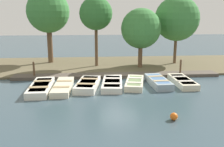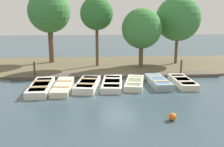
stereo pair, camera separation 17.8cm
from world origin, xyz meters
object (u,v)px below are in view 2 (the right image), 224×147
(rowboat_5, at_px, (158,82))
(rowboat_6, at_px, (182,82))
(mooring_post_near, at_px, (34,70))
(park_tree_right, at_px, (178,19))
(rowboat_4, at_px, (135,83))
(park_tree_far_left, at_px, (49,12))
(rowboat_3, at_px, (112,83))
(park_tree_left, at_px, (97,14))
(rowboat_1, at_px, (63,86))
(rowboat_2, at_px, (88,84))
(rowboat_0, at_px, (41,87))
(mooring_post_far, at_px, (181,68))
(park_tree_center, at_px, (142,29))
(buoy, at_px, (172,117))

(rowboat_5, relative_size, rowboat_6, 0.97)
(mooring_post_near, bearing_deg, park_tree_right, 109.91)
(rowboat_4, relative_size, park_tree_far_left, 0.49)
(park_tree_far_left, relative_size, park_tree_right, 1.09)
(rowboat_3, bearing_deg, park_tree_left, -165.76)
(rowboat_1, relative_size, mooring_post_near, 2.98)
(rowboat_2, relative_size, rowboat_4, 1.05)
(mooring_post_near, bearing_deg, rowboat_1, 38.41)
(park_tree_far_left, bearing_deg, mooring_post_near, -3.30)
(park_tree_left, bearing_deg, park_tree_right, 95.11)
(rowboat_3, relative_size, rowboat_5, 1.13)
(rowboat_0, bearing_deg, park_tree_far_left, -176.34)
(rowboat_3, xyz_separation_m, mooring_post_far, (-2.37, 5.00, 0.40))
(rowboat_1, xyz_separation_m, rowboat_6, (-0.50, 7.17, 0.01))
(rowboat_5, relative_size, park_tree_far_left, 0.47)
(rowboat_3, xyz_separation_m, mooring_post_near, (-2.37, -5.04, 0.40))
(mooring_post_far, relative_size, park_tree_right, 0.20)
(rowboat_5, height_order, mooring_post_near, mooring_post_near)
(rowboat_4, distance_m, park_tree_center, 5.83)
(rowboat_3, distance_m, buoy, 5.51)
(rowboat_4, relative_size, rowboat_6, 1.01)
(rowboat_2, distance_m, mooring_post_far, 6.92)
(mooring_post_far, relative_size, park_tree_center, 0.25)
(park_tree_left, bearing_deg, rowboat_2, -6.33)
(rowboat_0, xyz_separation_m, park_tree_center, (-5.40, 6.68, 2.94))
(rowboat_5, xyz_separation_m, mooring_post_near, (-2.29, -7.84, 0.37))
(rowboat_2, bearing_deg, park_tree_right, 140.49)
(rowboat_4, xyz_separation_m, park_tree_left, (-5.70, -2.14, 4.07))
(rowboat_0, xyz_separation_m, rowboat_6, (-0.61, 8.38, -0.02))
(park_tree_left, bearing_deg, rowboat_6, 42.23)
(rowboat_2, xyz_separation_m, rowboat_3, (-0.13, 1.44, -0.02))
(rowboat_4, distance_m, park_tree_left, 7.33)
(rowboat_6, bearing_deg, mooring_post_near, -102.72)
(park_tree_left, bearing_deg, park_tree_far_left, -115.37)
(rowboat_1, distance_m, rowboat_5, 5.67)
(mooring_post_near, xyz_separation_m, park_tree_right, (-3.97, 10.96, 3.28))
(rowboat_4, bearing_deg, mooring_post_far, 135.77)
(rowboat_6, xyz_separation_m, park_tree_left, (-5.63, -5.11, 4.07))
(park_tree_left, bearing_deg, park_tree_center, 76.15)
(buoy, bearing_deg, mooring_post_near, -136.57)
(rowboat_4, height_order, park_tree_center, park_tree_center)
(park_tree_center, bearing_deg, mooring_post_far, 43.20)
(rowboat_0, distance_m, rowboat_4, 5.44)
(rowboat_6, height_order, park_tree_left, park_tree_left)
(rowboat_3, xyz_separation_m, rowboat_6, (-0.11, 4.32, 0.00))
(rowboat_2, bearing_deg, rowboat_6, 101.58)
(mooring_post_near, bearing_deg, park_tree_far_left, 176.70)
(mooring_post_far, height_order, park_tree_left, park_tree_left)
(rowboat_6, distance_m, park_tree_right, 7.41)
(rowboat_3, height_order, park_tree_left, park_tree_left)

